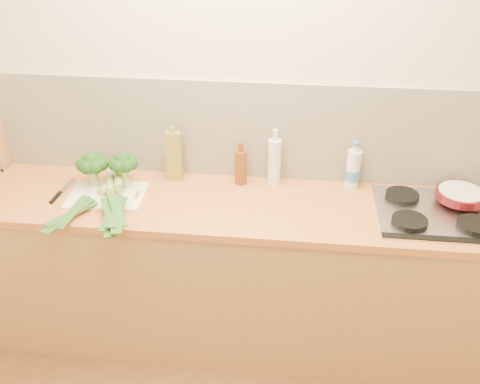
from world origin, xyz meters
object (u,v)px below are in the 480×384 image
object	(u,v)px
chopping_board	(107,195)
chefs_knife	(59,195)
gas_hob	(437,212)
skillet	(462,194)

from	to	relation	value
chopping_board	chefs_knife	distance (m)	0.25
chopping_board	chefs_knife	xyz separation A→B (m)	(-0.25, -0.03, 0.00)
gas_hob	chefs_knife	bearing A→B (deg)	-178.86
chefs_knife	chopping_board	bearing A→B (deg)	9.03
chefs_knife	skillet	xyz separation A→B (m)	(2.05, 0.15, 0.05)
chopping_board	skillet	xyz separation A→B (m)	(1.80, 0.12, 0.05)
chopping_board	skillet	distance (m)	1.81
gas_hob	skillet	distance (m)	0.18
gas_hob	chefs_knife	world-z (taller)	gas_hob
gas_hob	chefs_knife	distance (m)	1.92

